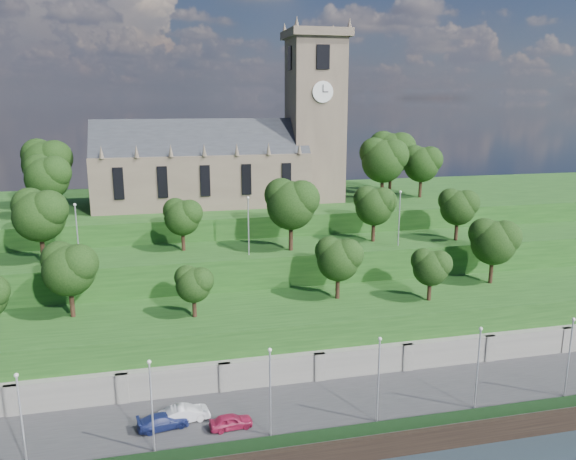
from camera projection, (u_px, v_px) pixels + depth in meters
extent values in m
cube|color=#2D2D30|center=(284.00, 421.00, 53.58)|extent=(160.00, 12.00, 2.00)
cube|color=black|center=(299.00, 459.00, 47.82)|extent=(160.00, 0.50, 2.20)
cube|color=black|center=(298.00, 439.00, 48.09)|extent=(160.00, 0.10, 1.20)
cube|color=slate|center=(271.00, 377.00, 58.92)|extent=(160.00, 2.00, 5.00)
cube|color=slate|center=(13.00, 410.00, 52.69)|extent=(1.20, 0.60, 5.00)
cube|color=slate|center=(123.00, 398.00, 54.88)|extent=(1.20, 0.60, 5.00)
cube|color=slate|center=(225.00, 386.00, 57.07)|extent=(1.20, 0.60, 5.00)
cube|color=slate|center=(319.00, 376.00, 59.26)|extent=(1.20, 0.60, 5.00)
cube|color=slate|center=(407.00, 366.00, 61.45)|extent=(1.20, 0.60, 5.00)
cube|color=slate|center=(489.00, 356.00, 63.64)|extent=(1.20, 0.60, 5.00)
cube|color=slate|center=(565.00, 348.00, 65.83)|extent=(1.20, 0.60, 5.00)
cube|color=#1B4416|center=(261.00, 340.00, 64.27)|extent=(160.00, 12.00, 8.00)
cube|color=#1B4416|center=(246.00, 292.00, 74.25)|extent=(160.00, 10.00, 12.00)
cube|color=#1B4416|center=(227.00, 243.00, 93.82)|extent=(160.00, 32.00, 15.00)
cube|color=brown|center=(202.00, 178.00, 86.52)|extent=(32.00, 12.00, 8.00)
cube|color=#25282D|center=(201.00, 152.00, 85.61)|extent=(32.00, 10.18, 10.18)
cone|color=brown|center=(101.00, 152.00, 76.65)|extent=(0.70, 0.70, 1.80)
cone|color=brown|center=(136.00, 151.00, 77.67)|extent=(0.70, 0.70, 1.80)
cone|color=brown|center=(171.00, 151.00, 78.69)|extent=(0.70, 0.70, 1.80)
cone|color=brown|center=(204.00, 150.00, 79.71)|extent=(0.70, 0.70, 1.80)
cone|color=brown|center=(237.00, 149.00, 80.73)|extent=(0.70, 0.70, 1.80)
cone|color=brown|center=(269.00, 149.00, 81.75)|extent=(0.70, 0.70, 1.80)
cone|color=brown|center=(300.00, 148.00, 82.78)|extent=(0.70, 0.70, 1.80)
cube|color=black|center=(119.00, 184.00, 78.01)|extent=(1.40, 0.25, 4.50)
cube|color=black|center=(163.00, 182.00, 79.33)|extent=(1.40, 0.25, 4.50)
cube|color=black|center=(205.00, 181.00, 80.64)|extent=(1.40, 0.25, 4.50)
cube|color=black|center=(247.00, 179.00, 81.96)|extent=(1.40, 0.25, 4.50)
cube|color=black|center=(286.00, 178.00, 83.27)|extent=(1.40, 0.25, 4.50)
cube|color=brown|center=(315.00, 121.00, 88.52)|extent=(8.00, 8.00, 25.00)
cube|color=brown|center=(316.00, 34.00, 85.52)|extent=(9.20, 9.20, 1.20)
cone|color=brown|center=(297.00, 22.00, 80.58)|extent=(0.80, 0.80, 1.60)
cone|color=brown|center=(285.00, 28.00, 88.17)|extent=(0.80, 0.80, 1.60)
cone|color=brown|center=(350.00, 23.00, 82.33)|extent=(0.80, 0.80, 1.60)
cone|color=brown|center=(333.00, 30.00, 89.92)|extent=(0.80, 0.80, 1.60)
cube|color=black|center=(323.00, 57.00, 82.48)|extent=(2.00, 0.25, 3.50)
cube|color=black|center=(309.00, 60.00, 90.22)|extent=(2.00, 0.25, 3.50)
cube|color=black|center=(290.00, 58.00, 85.45)|extent=(0.25, 2.00, 3.50)
cube|color=black|center=(341.00, 59.00, 87.24)|extent=(0.25, 2.00, 3.50)
cylinder|color=white|center=(323.00, 92.00, 83.58)|extent=(3.20, 0.30, 3.20)
cylinder|color=white|center=(340.00, 92.00, 88.39)|extent=(0.30, 3.20, 3.20)
cube|color=black|center=(323.00, 88.00, 83.30)|extent=(0.12, 0.05, 1.10)
cube|color=black|center=(326.00, 92.00, 83.50)|extent=(0.80, 0.05, 0.12)
cylinder|color=black|center=(72.00, 301.00, 60.40)|extent=(0.52, 0.52, 3.57)
sphere|color=black|center=(69.00, 270.00, 59.61)|extent=(5.55, 5.55, 5.55)
sphere|color=black|center=(79.00, 264.00, 59.14)|extent=(4.16, 4.16, 4.16)
sphere|color=black|center=(59.00, 259.00, 59.80)|extent=(3.88, 3.88, 3.88)
cylinder|color=black|center=(194.00, 306.00, 60.50)|extent=(0.47, 0.47, 2.45)
sphere|color=black|center=(193.00, 285.00, 59.96)|extent=(3.81, 3.81, 3.81)
sphere|color=black|center=(201.00, 281.00, 59.63)|extent=(2.86, 2.86, 2.86)
sphere|color=black|center=(187.00, 277.00, 60.09)|extent=(2.67, 2.67, 2.67)
cylinder|color=black|center=(338.00, 285.00, 66.00)|extent=(0.50, 0.50, 3.19)
sphere|color=black|center=(338.00, 260.00, 65.29)|extent=(4.97, 4.97, 4.97)
sphere|color=black|center=(348.00, 255.00, 64.87)|extent=(3.73, 3.73, 3.73)
sphere|color=black|center=(330.00, 251.00, 65.46)|extent=(3.48, 3.48, 3.48)
cylinder|color=black|center=(429.00, 289.00, 65.46)|extent=(0.48, 0.48, 2.66)
sphere|color=black|center=(431.00, 268.00, 64.87)|extent=(4.13, 4.13, 4.13)
sphere|color=black|center=(439.00, 264.00, 64.52)|extent=(3.10, 3.10, 3.10)
sphere|color=black|center=(423.00, 261.00, 65.02)|extent=(2.89, 2.89, 2.89)
cylinder|color=black|center=(491.00, 269.00, 71.46)|extent=(0.52, 0.52, 3.61)
sphere|color=black|center=(494.00, 243.00, 70.67)|extent=(5.62, 5.62, 5.62)
sphere|color=black|center=(505.00, 237.00, 70.19)|extent=(4.22, 4.22, 4.22)
sphere|color=black|center=(484.00, 233.00, 70.86)|extent=(3.94, 3.94, 3.94)
cylinder|color=black|center=(43.00, 247.00, 66.17)|extent=(0.53, 0.53, 3.86)
sphere|color=black|center=(39.00, 216.00, 65.31)|extent=(6.00, 6.00, 6.00)
sphere|color=black|center=(49.00, 209.00, 64.80)|extent=(4.50, 4.50, 4.50)
sphere|color=black|center=(30.00, 205.00, 65.52)|extent=(4.20, 4.20, 4.20)
cylinder|color=black|center=(183.00, 239.00, 71.77)|extent=(0.49, 0.49, 2.92)
sphere|color=black|center=(182.00, 218.00, 71.13)|extent=(4.54, 4.54, 4.54)
sphere|color=black|center=(189.00, 213.00, 70.74)|extent=(3.40, 3.40, 3.40)
sphere|color=black|center=(175.00, 210.00, 71.28)|extent=(3.18, 3.18, 3.18)
cylinder|color=black|center=(291.00, 235.00, 71.75)|extent=(0.54, 0.54, 3.99)
sphere|color=black|center=(291.00, 205.00, 70.87)|extent=(6.21, 6.21, 6.21)
sphere|color=black|center=(302.00, 199.00, 70.34)|extent=(4.66, 4.66, 4.66)
sphere|color=black|center=(281.00, 195.00, 71.08)|extent=(4.35, 4.35, 4.35)
cylinder|color=black|center=(373.00, 230.00, 76.37)|extent=(0.51, 0.51, 3.27)
sphere|color=black|center=(374.00, 207.00, 75.64)|extent=(5.08, 5.08, 5.08)
sphere|color=black|center=(383.00, 202.00, 75.21)|extent=(3.81, 3.81, 3.81)
sphere|color=black|center=(366.00, 199.00, 75.82)|extent=(3.56, 3.56, 3.56)
cylinder|color=black|center=(456.00, 229.00, 76.98)|extent=(0.50, 0.50, 3.09)
sphere|color=black|center=(458.00, 208.00, 76.29)|extent=(4.80, 4.80, 4.80)
sphere|color=black|center=(467.00, 203.00, 75.88)|extent=(3.60, 3.60, 3.60)
sphere|color=black|center=(451.00, 200.00, 76.46)|extent=(3.36, 3.36, 3.36)
cylinder|color=black|center=(49.00, 193.00, 83.88)|extent=(0.56, 0.56, 4.44)
sphere|color=black|center=(46.00, 165.00, 82.89)|extent=(6.91, 6.91, 6.91)
sphere|color=black|center=(55.00, 158.00, 82.30)|extent=(5.18, 5.18, 5.18)
sphere|color=black|center=(38.00, 155.00, 83.13)|extent=(4.84, 4.84, 4.84)
cylinder|color=black|center=(50.00, 205.00, 76.67)|extent=(0.53, 0.53, 3.75)
sphere|color=black|center=(47.00, 178.00, 75.84)|extent=(5.84, 5.84, 5.84)
sphere|color=black|center=(55.00, 172.00, 75.34)|extent=(4.38, 4.38, 4.38)
sphere|color=black|center=(39.00, 169.00, 76.04)|extent=(4.09, 4.09, 4.09)
cylinder|color=black|center=(382.00, 188.00, 89.30)|extent=(0.55, 0.55, 4.34)
sphere|color=black|center=(383.00, 161.00, 88.34)|extent=(6.76, 6.76, 6.76)
sphere|color=black|center=(393.00, 155.00, 87.76)|extent=(5.07, 5.07, 5.07)
sphere|color=black|center=(374.00, 152.00, 88.57)|extent=(4.73, 4.73, 4.73)
cylinder|color=black|center=(390.00, 179.00, 97.91)|extent=(0.56, 0.56, 4.57)
sphere|color=black|center=(391.00, 154.00, 96.90)|extent=(7.10, 7.10, 7.10)
sphere|color=black|center=(401.00, 148.00, 96.29)|extent=(5.33, 5.33, 5.33)
sphere|color=black|center=(383.00, 145.00, 97.15)|extent=(4.97, 4.97, 4.97)
cylinder|color=black|center=(420.00, 186.00, 92.94)|extent=(0.52, 0.52, 3.71)
sphere|color=black|center=(421.00, 165.00, 92.12)|extent=(5.77, 5.77, 5.77)
sphere|color=black|center=(430.00, 160.00, 91.62)|extent=(4.32, 4.32, 4.32)
sphere|color=black|center=(414.00, 157.00, 92.32)|extent=(4.04, 4.04, 4.04)
cylinder|color=#B2B2B7|center=(22.00, 423.00, 44.29)|extent=(0.16, 0.16, 8.07)
sphere|color=silver|center=(16.00, 375.00, 43.34)|extent=(0.36, 0.36, 0.36)
cylinder|color=#B2B2B7|center=(152.00, 408.00, 46.48)|extent=(0.16, 0.16, 8.07)
sphere|color=silver|center=(149.00, 362.00, 45.53)|extent=(0.36, 0.36, 0.36)
cylinder|color=#B2B2B7|center=(270.00, 394.00, 48.67)|extent=(0.16, 0.16, 8.07)
sphere|color=silver|center=(270.00, 350.00, 47.72)|extent=(0.36, 0.36, 0.36)
cylinder|color=#B2B2B7|center=(378.00, 381.00, 50.86)|extent=(0.16, 0.16, 8.07)
sphere|color=silver|center=(380.00, 339.00, 49.91)|extent=(0.36, 0.36, 0.36)
cylinder|color=#B2B2B7|center=(477.00, 370.00, 53.05)|extent=(0.16, 0.16, 8.07)
sphere|color=silver|center=(481.00, 329.00, 52.10)|extent=(0.36, 0.36, 0.36)
cylinder|color=#B2B2B7|center=(569.00, 359.00, 55.24)|extent=(0.16, 0.16, 8.07)
sphere|color=silver|center=(574.00, 319.00, 54.29)|extent=(0.36, 0.36, 0.36)
cylinder|color=#B2B2B7|center=(77.00, 236.00, 64.84)|extent=(0.16, 0.16, 7.10)
sphere|color=silver|center=(75.00, 205.00, 64.00)|extent=(0.36, 0.36, 0.36)
cylinder|color=#B2B2B7|center=(248.00, 227.00, 69.22)|extent=(0.16, 0.16, 7.10)
sphere|color=silver|center=(248.00, 198.00, 68.38)|extent=(0.36, 0.36, 0.36)
cylinder|color=#B2B2B7|center=(399.00, 220.00, 73.60)|extent=(0.16, 0.16, 7.10)
sphere|color=silver|center=(400.00, 192.00, 72.76)|extent=(0.36, 0.36, 0.36)
imported|color=#A21B40|center=(231.00, 421.00, 50.55)|extent=(4.03, 1.89, 1.33)
imported|color=silver|center=(185.00, 414.00, 51.65)|extent=(4.75, 2.27, 1.50)
imported|color=navy|center=(163.00, 421.00, 50.60)|extent=(4.89, 2.63, 1.35)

